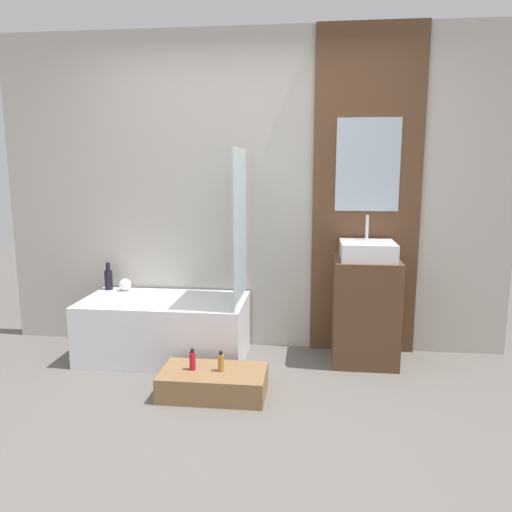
{
  "coord_description": "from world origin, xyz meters",
  "views": [
    {
      "loc": [
        0.53,
        -2.53,
        1.52
      ],
      "look_at": [
        0.15,
        0.71,
        0.93
      ],
      "focal_mm": 35.0,
      "sensor_mm": 36.0,
      "label": 1
    }
  ],
  "objects_px": {
    "bathtub": "(165,328)",
    "wooden_step_bench": "(213,382)",
    "sink": "(368,251)",
    "bottle_soap_secondary": "(221,362)",
    "bottle_soap_primary": "(192,360)",
    "vase_round_light": "(125,285)",
    "vase_tall_dark": "(109,279)"
  },
  "relations": [
    {
      "from": "bathtub",
      "to": "vase_round_light",
      "type": "xyz_separation_m",
      "value": [
        -0.41,
        0.24,
        0.29
      ]
    },
    {
      "from": "vase_tall_dark",
      "to": "wooden_step_bench",
      "type": "bearing_deg",
      "value": -39.15
    },
    {
      "from": "sink",
      "to": "bottle_soap_secondary",
      "type": "xyz_separation_m",
      "value": [
        -1.01,
        -0.72,
        -0.66
      ]
    },
    {
      "from": "wooden_step_bench",
      "to": "bottle_soap_primary",
      "type": "relative_size",
      "value": 4.77
    },
    {
      "from": "vase_round_light",
      "to": "sink",
      "type": "bearing_deg",
      "value": -4.24
    },
    {
      "from": "bathtub",
      "to": "wooden_step_bench",
      "type": "distance_m",
      "value": 0.83
    },
    {
      "from": "sink",
      "to": "vase_tall_dark",
      "type": "distance_m",
      "value": 2.17
    },
    {
      "from": "wooden_step_bench",
      "to": "vase_tall_dark",
      "type": "xyz_separation_m",
      "value": [
        -1.08,
        0.88,
        0.49
      ]
    },
    {
      "from": "vase_round_light",
      "to": "bottle_soap_secondary",
      "type": "xyz_separation_m",
      "value": [
        0.98,
        -0.86,
        -0.3
      ]
    },
    {
      "from": "vase_tall_dark",
      "to": "bottle_soap_secondary",
      "type": "relative_size",
      "value": 1.67
    },
    {
      "from": "bathtub",
      "to": "vase_tall_dark",
      "type": "relative_size",
      "value": 5.55
    },
    {
      "from": "vase_round_light",
      "to": "vase_tall_dark",
      "type": "bearing_deg",
      "value": 173.31
    },
    {
      "from": "bottle_soap_secondary",
      "to": "sink",
      "type": "bearing_deg",
      "value": 35.32
    },
    {
      "from": "bathtub",
      "to": "wooden_step_bench",
      "type": "relative_size",
      "value": 1.83
    },
    {
      "from": "vase_tall_dark",
      "to": "bathtub",
      "type": "bearing_deg",
      "value": -24.54
    },
    {
      "from": "wooden_step_bench",
      "to": "bottle_soap_primary",
      "type": "xyz_separation_m",
      "value": [
        -0.14,
        0.0,
        0.15
      ]
    },
    {
      "from": "bottle_soap_primary",
      "to": "vase_tall_dark",
      "type": "bearing_deg",
      "value": 136.88
    },
    {
      "from": "sink",
      "to": "bottle_soap_secondary",
      "type": "bearing_deg",
      "value": -144.68
    },
    {
      "from": "sink",
      "to": "bottle_soap_primary",
      "type": "xyz_separation_m",
      "value": [
        -1.2,
        -0.72,
        -0.65
      ]
    },
    {
      "from": "wooden_step_bench",
      "to": "sink",
      "type": "distance_m",
      "value": 1.51
    },
    {
      "from": "sink",
      "to": "bottle_soap_secondary",
      "type": "distance_m",
      "value": 1.4
    },
    {
      "from": "bottle_soap_secondary",
      "to": "vase_round_light",
      "type": "bearing_deg",
      "value": 138.71
    },
    {
      "from": "wooden_step_bench",
      "to": "sink",
      "type": "xyz_separation_m",
      "value": [
        1.06,
        0.72,
        0.8
      ]
    },
    {
      "from": "wooden_step_bench",
      "to": "vase_round_light",
      "type": "height_order",
      "value": "vase_round_light"
    },
    {
      "from": "vase_round_light",
      "to": "bottle_soap_primary",
      "type": "bearing_deg",
      "value": -47.58
    },
    {
      "from": "vase_tall_dark",
      "to": "vase_round_light",
      "type": "bearing_deg",
      "value": -6.69
    },
    {
      "from": "wooden_step_bench",
      "to": "vase_tall_dark",
      "type": "bearing_deg",
      "value": 140.85
    },
    {
      "from": "wooden_step_bench",
      "to": "bottle_soap_primary",
      "type": "bearing_deg",
      "value": 180.0
    },
    {
      "from": "bathtub",
      "to": "vase_round_light",
      "type": "height_order",
      "value": "vase_round_light"
    },
    {
      "from": "vase_tall_dark",
      "to": "vase_round_light",
      "type": "height_order",
      "value": "vase_tall_dark"
    },
    {
      "from": "bathtub",
      "to": "bottle_soap_primary",
      "type": "xyz_separation_m",
      "value": [
        0.38,
        -0.62,
        -0.01
      ]
    },
    {
      "from": "vase_tall_dark",
      "to": "vase_round_light",
      "type": "relative_size",
      "value": 2.28
    }
  ]
}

